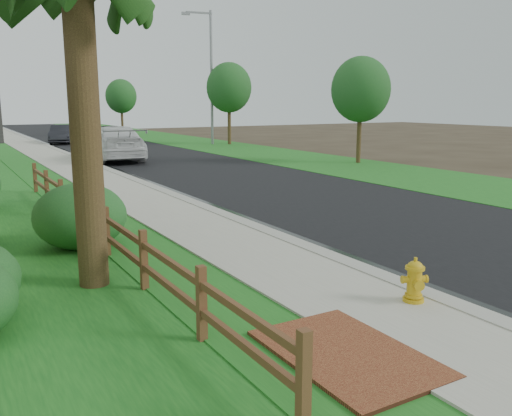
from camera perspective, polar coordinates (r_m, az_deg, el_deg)
ground at (r=9.40m, az=16.10°, el=-9.64°), size 120.00×120.00×0.00m
road at (r=42.58m, az=-15.19°, el=6.35°), size 8.00×90.00×0.02m
curb at (r=41.69m, az=-20.80°, el=5.99°), size 0.40×90.00×0.12m
wet_gutter at (r=41.75m, az=-20.32°, el=5.97°), size 0.50×90.00×0.00m
sidewalk at (r=41.49m, az=-22.57°, el=5.83°), size 2.20×90.00×0.10m
grass_strip at (r=41.28m, az=-25.19°, el=5.57°), size 1.60×90.00×0.06m
verge_far at (r=44.87m, az=-6.62°, el=6.90°), size 6.00×90.00×0.04m
brick_patch at (r=7.31m, az=9.58°, el=-15.07°), size 1.60×2.40×0.11m
ranch_fence at (r=12.99m, az=-16.85°, el=-1.11°), size 0.12×16.92×1.10m
fire_hydrant at (r=9.11m, az=16.34°, el=-7.42°), size 0.48×0.39×0.73m
white_suv at (r=31.65m, az=-14.75°, el=6.61°), size 3.26×6.82×1.92m
dark_car_mid at (r=46.20m, az=-15.31°, el=7.60°), size 2.61×4.55×1.46m
dark_car_far at (r=45.96m, az=-19.76°, el=7.34°), size 2.82×4.71×1.47m
streetlight at (r=42.38m, az=-4.97°, el=14.28°), size 2.29×0.60×9.94m
shrub_c at (r=12.76m, az=-18.03°, el=-0.82°), size 2.56×2.56×1.49m
tree_near_right at (r=29.67m, az=10.96°, el=12.14°), size 3.12×3.12×5.62m
tree_mid_right at (r=42.23m, az=-2.86°, el=12.54°), size 3.43×3.43×6.22m
tree_far_right at (r=54.41m, az=-14.02°, el=11.34°), size 2.94×2.94×5.41m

